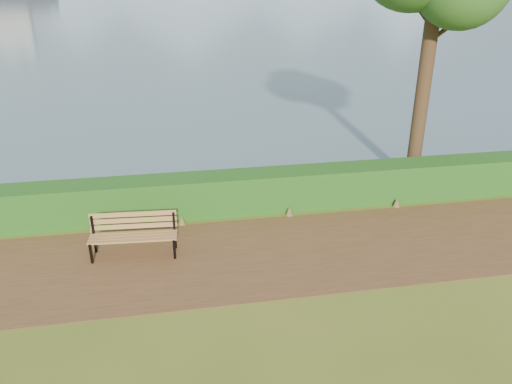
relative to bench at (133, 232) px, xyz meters
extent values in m
plane|color=#52601B|center=(2.16, -0.85, -0.54)|extent=(140.00, 140.00, 0.00)
cube|color=#57361D|center=(2.16, -0.55, -0.53)|extent=(40.00, 3.40, 0.01)
cube|color=#194112|center=(2.16, 1.75, -0.04)|extent=(32.00, 0.85, 1.00)
cube|color=black|center=(-0.89, -0.26, -0.30)|extent=(0.06, 0.07, 0.46)
cube|color=black|center=(-0.86, 0.19, -0.09)|extent=(0.06, 0.07, 0.89)
cube|color=black|center=(-0.87, -0.03, -0.10)|extent=(0.09, 0.54, 0.05)
cube|color=black|center=(0.84, -0.38, -0.30)|extent=(0.06, 0.07, 0.46)
cube|color=black|center=(0.87, 0.07, -0.09)|extent=(0.06, 0.07, 0.89)
cube|color=black|center=(0.86, -0.16, -0.10)|extent=(0.09, 0.54, 0.05)
cube|color=olive|center=(-0.02, -0.29, -0.07)|extent=(1.86, 0.23, 0.04)
cube|color=olive|center=(-0.01, -0.16, -0.07)|extent=(1.86, 0.23, 0.04)
cube|color=olive|center=(0.00, -0.03, -0.07)|extent=(1.86, 0.23, 0.04)
cube|color=olive|center=(0.01, 0.10, -0.07)|extent=(1.86, 0.23, 0.04)
cube|color=olive|center=(0.01, 0.16, 0.05)|extent=(1.86, 0.18, 0.11)
cube|color=olive|center=(0.01, 0.16, 0.20)|extent=(1.86, 0.18, 0.11)
cube|color=olive|center=(0.01, 0.16, 0.34)|extent=(1.86, 0.18, 0.11)
cylinder|color=#351F15|center=(7.82, 2.73, 3.00)|extent=(0.39, 0.39, 7.07)
cylinder|color=#351F15|center=(8.26, 2.73, 3.78)|extent=(1.03, 0.12, 0.77)
cylinder|color=#351F15|center=(7.42, 2.83, 4.27)|extent=(0.80, 0.37, 0.71)
camera|label=1|loc=(0.91, -9.80, 5.11)|focal=35.00mm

